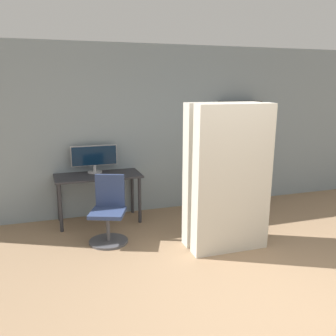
{
  "coord_description": "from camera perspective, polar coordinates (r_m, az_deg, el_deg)",
  "views": [
    {
      "loc": [
        -2.03,
        -2.47,
        2.06
      ],
      "look_at": [
        -0.57,
        1.85,
        1.05
      ],
      "focal_mm": 40.0,
      "sensor_mm": 36.0,
      "label": 1
    }
  ],
  "objects": [
    {
      "name": "desk",
      "position": [
        5.76,
        -10.59,
        -2.01
      ],
      "size": [
        1.28,
        0.6,
        0.74
      ],
      "color": "#2D2D33",
      "rests_on": "ground"
    },
    {
      "name": "mattress_near",
      "position": [
        4.65,
        9.86,
        -1.79
      ],
      "size": [
        0.99,
        0.25,
        1.86
      ],
      "color": "beige",
      "rests_on": "ground"
    },
    {
      "name": "monitor",
      "position": [
        5.85,
        -11.18,
        1.61
      ],
      "size": [
        0.7,
        0.22,
        0.42
      ],
      "color": "#B7B7BC",
      "rests_on": "desk"
    },
    {
      "name": "wall_back",
      "position": [
        6.25,
        0.38,
        5.95
      ],
      "size": [
        8.0,
        0.06,
        2.7
      ],
      "color": "gray",
      "rests_on": "ground"
    },
    {
      "name": "office_chair",
      "position": [
        5.1,
        -9.04,
        -7.25
      ],
      "size": [
        0.57,
        0.57,
        0.89
      ],
      "color": "#4C4C51",
      "rests_on": "ground"
    },
    {
      "name": "ground_plane",
      "position": [
        3.81,
        18.55,
        -20.98
      ],
      "size": [
        16.0,
        16.0,
        0.0
      ],
      "primitive_type": "plane",
      "color": "#937556"
    },
    {
      "name": "mattress_far",
      "position": [
        4.92,
        8.1,
        -0.94
      ],
      "size": [
        0.99,
        0.22,
        1.86
      ],
      "color": "beige",
      "rests_on": "ground"
    },
    {
      "name": "bookshelf",
      "position": [
        6.65,
        9.84,
        1.96
      ],
      "size": [
        0.7,
        0.26,
        1.8
      ],
      "color": "#2D2319",
      "rests_on": "ground"
    }
  ]
}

